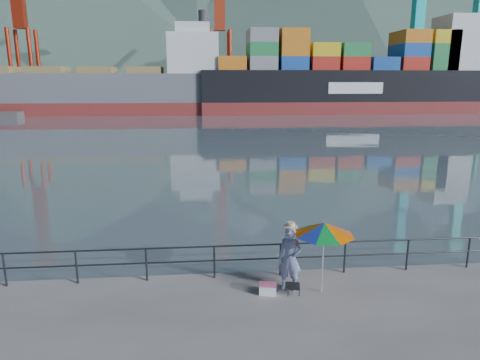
# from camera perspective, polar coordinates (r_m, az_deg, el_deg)

# --- Properties ---
(harbor_water) EXTENTS (500.00, 280.00, 0.00)m
(harbor_water) POSITION_cam_1_polar(r_m,az_deg,el_deg) (140.31, -5.58, 10.68)
(harbor_water) COLOR slate
(harbor_water) RESTS_ON ground
(far_dock) EXTENTS (200.00, 40.00, 0.40)m
(far_dock) POSITION_cam_1_polar(r_m,az_deg,el_deg) (103.77, -0.05, 9.91)
(far_dock) COLOR #514F4C
(far_dock) RESTS_ON ground
(guardrail) EXTENTS (22.00, 0.06, 1.03)m
(guardrail) POSITION_cam_1_polar(r_m,az_deg,el_deg) (13.02, -7.92, -10.87)
(guardrail) COLOR #2D3033
(guardrail) RESTS_ON ground
(mountains) EXTENTS (600.00, 332.80, 80.00)m
(mountains) POSITION_cam_1_polar(r_m,az_deg,el_deg) (223.24, 5.00, 20.72)
(mountains) COLOR #385147
(mountains) RESTS_ON ground
(port_cranes) EXTENTS (116.00, 28.00, 38.40)m
(port_cranes) POSITION_cam_1_polar(r_m,az_deg,el_deg) (99.47, 13.28, 18.67)
(port_cranes) COLOR red
(port_cranes) RESTS_ON ground
(container_stacks) EXTENTS (58.00, 8.40, 7.80)m
(container_stacks) POSITION_cam_1_polar(r_m,az_deg,el_deg) (109.41, 13.18, 11.18)
(container_stacks) COLOR #194CA5
(container_stacks) RESTS_ON ground
(fisherman) EXTENTS (0.79, 0.67, 1.85)m
(fisherman) POSITION_cam_1_polar(r_m,az_deg,el_deg) (12.26, 6.68, -10.35)
(fisherman) COLOR #304C93
(fisherman) RESTS_ON ground
(beach_umbrella) EXTENTS (2.03, 2.03, 2.04)m
(beach_umbrella) POSITION_cam_1_polar(r_m,az_deg,el_deg) (11.87, 11.17, -6.42)
(beach_umbrella) COLOR white
(beach_umbrella) RESTS_ON ground
(folding_stool) EXTENTS (0.47, 0.47, 0.26)m
(folding_stool) POSITION_cam_1_polar(r_m,az_deg,el_deg) (12.34, 7.01, -14.24)
(folding_stool) COLOR black
(folding_stool) RESTS_ON ground
(cooler_bag) EXTENTS (0.51, 0.39, 0.27)m
(cooler_bag) POSITION_cam_1_polar(r_m,az_deg,el_deg) (12.27, 3.72, -14.34)
(cooler_bag) COLOR white
(cooler_bag) RESTS_ON ground
(fishing_rod) EXTENTS (0.23, 1.85, 1.31)m
(fishing_rod) POSITION_cam_1_polar(r_m,az_deg,el_deg) (13.81, 5.73, -11.73)
(fishing_rod) COLOR black
(fishing_rod) RESTS_ON ground
(bulk_carrier) EXTENTS (50.97, 8.82, 14.50)m
(bulk_carrier) POSITION_cam_1_polar(r_m,az_deg,el_deg) (82.72, -16.34, 11.45)
(bulk_carrier) COLOR maroon
(bulk_carrier) RESTS_ON ground
(container_ship) EXTENTS (55.18, 9.20, 18.10)m
(container_ship) POSITION_cam_1_polar(r_m,az_deg,el_deg) (85.91, 15.21, 12.72)
(container_ship) COLOR maroon
(container_ship) RESTS_ON ground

